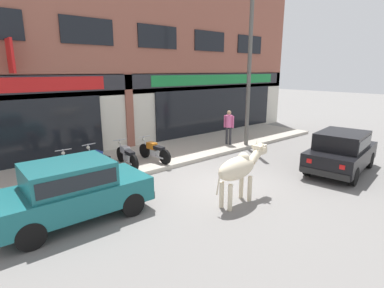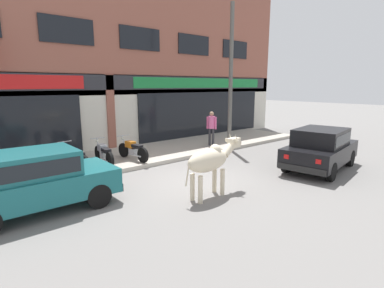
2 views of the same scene
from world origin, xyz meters
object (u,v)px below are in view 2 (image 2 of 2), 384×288
(cow, at_px, (211,160))
(motorcycle_0, at_px, (42,164))
(car_1, at_px, (321,147))
(motorcycle_3, at_px, (133,150))
(utility_pole, at_px, (231,77))
(motorcycle_2, at_px, (104,154))
(motorcycle_1, at_px, (74,158))
(car_0, at_px, (35,178))
(pedestrian, at_px, (212,125))

(cow, xyz_separation_m, motorcycle_0, (-3.00, 4.36, -0.47))
(car_1, xyz_separation_m, motorcycle_0, (-7.76, 4.98, -0.28))
(car_1, relative_size, motorcycle_0, 2.08)
(motorcycle_3, xyz_separation_m, utility_pole, (4.74, -0.59, 2.76))
(motorcycle_2, bearing_deg, motorcycle_1, 176.83)
(car_0, bearing_deg, motorcycle_0, 72.71)
(motorcycle_0, bearing_deg, cow, -55.43)
(cow, relative_size, utility_pole, 0.34)
(utility_pole, bearing_deg, pedestrian, 138.08)
(motorcycle_1, xyz_separation_m, utility_pole, (6.87, -0.76, 2.76))
(car_1, bearing_deg, motorcycle_0, 147.30)
(cow, xyz_separation_m, motorcycle_1, (-1.95, 4.56, -0.47))
(car_0, distance_m, utility_pole, 9.19)
(car_0, xyz_separation_m, car_1, (8.51, -2.58, 0.00))
(utility_pole, bearing_deg, motorcycle_1, 173.65)
(car_0, xyz_separation_m, motorcycle_1, (1.79, 2.60, -0.28))
(car_1, relative_size, utility_pole, 0.60)
(cow, bearing_deg, utility_pole, 37.68)
(motorcycle_0, relative_size, motorcycle_1, 1.01)
(motorcycle_0, bearing_deg, pedestrian, -0.06)
(car_0, relative_size, pedestrian, 2.27)
(motorcycle_1, height_order, motorcycle_2, same)
(car_0, height_order, utility_pole, utility_pole)
(cow, distance_m, motorcycle_0, 5.31)
(motorcycle_2, bearing_deg, utility_pole, -6.90)
(car_1, height_order, motorcycle_3, car_1)
(motorcycle_1, relative_size, utility_pole, 0.29)
(motorcycle_3, bearing_deg, motorcycle_2, 174.17)
(car_0, distance_m, pedestrian, 8.40)
(car_1, relative_size, motorcycle_2, 2.08)
(car_0, xyz_separation_m, utility_pole, (8.66, 1.84, 2.48))
(car_1, relative_size, motorcycle_3, 2.08)
(car_1, height_order, utility_pole, utility_pole)
(utility_pole, bearing_deg, motorcycle_3, 172.85)
(car_1, distance_m, motorcycle_1, 8.49)
(car_1, height_order, motorcycle_0, car_1)
(cow, relative_size, motorcycle_2, 1.19)
(motorcycle_3, bearing_deg, motorcycle_1, 175.44)
(motorcycle_0, distance_m, pedestrian, 7.32)
(cow, bearing_deg, motorcycle_1, 113.21)
(motorcycle_1, height_order, pedestrian, pedestrian)
(motorcycle_3, bearing_deg, car_0, -148.20)
(pedestrian, bearing_deg, motorcycle_1, 178.09)
(motorcycle_3, height_order, pedestrian, pedestrian)
(car_0, distance_m, motorcycle_2, 3.80)
(motorcycle_1, xyz_separation_m, motorcycle_3, (2.13, -0.17, 0.00))
(motorcycle_0, xyz_separation_m, motorcycle_3, (3.17, 0.03, 0.00))
(car_0, height_order, motorcycle_0, car_0)
(car_0, relative_size, motorcycle_2, 2.01)
(motorcycle_0, relative_size, motorcycle_3, 1.00)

